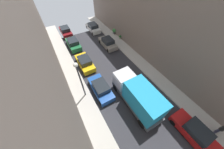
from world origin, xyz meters
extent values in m
plane|color=#2D2D33|center=(0.00, 0.00, 0.00)|extent=(32.00, 32.00, 0.00)
cube|color=#B7B2A8|center=(-5.00, 0.00, 0.07)|extent=(2.00, 44.00, 0.15)
cube|color=#B7B2A8|center=(5.00, 0.00, 0.07)|extent=(2.00, 44.00, 0.15)
cube|color=gray|center=(9.00, 0.00, 7.33)|extent=(6.00, 44.00, 14.65)
cube|color=#194799|center=(-2.70, 0.88, 0.55)|extent=(1.76, 4.20, 0.76)
cube|color=#1E2328|center=(-2.70, 0.73, 1.25)|extent=(1.56, 2.10, 0.64)
cylinder|color=black|center=(-3.48, 2.43, 0.32)|extent=(0.22, 0.64, 0.64)
cylinder|color=black|center=(-1.92, 2.43, 0.32)|extent=(0.22, 0.64, 0.64)
cylinder|color=black|center=(-3.48, -0.67, 0.32)|extent=(0.22, 0.64, 0.64)
cylinder|color=black|center=(-1.92, -0.67, 0.32)|extent=(0.22, 0.64, 0.64)
cube|color=gold|center=(-2.70, 6.20, 0.55)|extent=(1.76, 4.20, 0.76)
cube|color=#1E2328|center=(-2.70, 6.05, 1.25)|extent=(1.56, 2.10, 0.64)
cylinder|color=black|center=(-3.48, 7.75, 0.32)|extent=(0.22, 0.64, 0.64)
cylinder|color=black|center=(-1.92, 7.75, 0.32)|extent=(0.22, 0.64, 0.64)
cylinder|color=black|center=(-3.48, 4.65, 0.32)|extent=(0.22, 0.64, 0.64)
cylinder|color=black|center=(-1.92, 4.65, 0.32)|extent=(0.22, 0.64, 0.64)
cube|color=#1E6638|center=(-2.70, 11.84, 0.55)|extent=(1.76, 4.20, 0.76)
cube|color=#1E2328|center=(-2.70, 11.69, 1.25)|extent=(1.56, 2.10, 0.64)
cylinder|color=black|center=(-3.48, 13.39, 0.32)|extent=(0.22, 0.64, 0.64)
cylinder|color=black|center=(-1.92, 13.39, 0.32)|extent=(0.22, 0.64, 0.64)
cylinder|color=black|center=(-3.48, 10.29, 0.32)|extent=(0.22, 0.64, 0.64)
cylinder|color=black|center=(-1.92, 10.29, 0.32)|extent=(0.22, 0.64, 0.64)
cube|color=maroon|center=(-2.70, 16.92, 0.55)|extent=(1.76, 4.20, 0.76)
cube|color=#1E2328|center=(-2.70, 16.77, 1.25)|extent=(1.56, 2.10, 0.64)
cylinder|color=black|center=(-3.48, 18.47, 0.32)|extent=(0.22, 0.64, 0.64)
cylinder|color=black|center=(-1.92, 18.47, 0.32)|extent=(0.22, 0.64, 0.64)
cylinder|color=black|center=(-3.48, 15.37, 0.32)|extent=(0.22, 0.64, 0.64)
cylinder|color=black|center=(-1.92, 15.37, 0.32)|extent=(0.22, 0.64, 0.64)
cube|color=red|center=(2.70, -7.88, 0.55)|extent=(1.76, 4.20, 0.76)
cube|color=#1E2328|center=(2.70, -8.03, 1.25)|extent=(1.56, 2.10, 0.64)
cylinder|color=black|center=(1.92, -6.33, 0.32)|extent=(0.22, 0.64, 0.64)
cylinder|color=black|center=(3.48, -6.33, 0.32)|extent=(0.22, 0.64, 0.64)
cylinder|color=black|center=(3.48, -9.43, 0.32)|extent=(0.22, 0.64, 0.64)
cube|color=gray|center=(2.70, 9.02, 0.55)|extent=(1.76, 4.20, 0.76)
cube|color=#1E2328|center=(2.70, 8.87, 1.25)|extent=(1.56, 2.10, 0.64)
cylinder|color=black|center=(1.92, 10.57, 0.32)|extent=(0.22, 0.64, 0.64)
cylinder|color=black|center=(3.48, 10.57, 0.32)|extent=(0.22, 0.64, 0.64)
cylinder|color=black|center=(1.92, 7.47, 0.32)|extent=(0.22, 0.64, 0.64)
cylinder|color=black|center=(3.48, 7.47, 0.32)|extent=(0.22, 0.64, 0.64)
cube|color=white|center=(2.70, 15.50, 0.55)|extent=(1.76, 4.20, 0.76)
cube|color=#1E2328|center=(2.70, 15.35, 1.25)|extent=(1.56, 2.10, 0.64)
cylinder|color=black|center=(1.92, 17.05, 0.32)|extent=(0.22, 0.64, 0.64)
cylinder|color=black|center=(3.48, 17.05, 0.32)|extent=(0.22, 0.64, 0.64)
cylinder|color=black|center=(1.92, 13.95, 0.32)|extent=(0.22, 0.64, 0.64)
cylinder|color=black|center=(3.48, 13.95, 0.32)|extent=(0.22, 0.64, 0.64)
cube|color=#4C4C51|center=(0.00, -2.45, 0.73)|extent=(2.20, 6.60, 0.50)
cube|color=#B7B7BC|center=(0.00, -0.05, 1.83)|extent=(2.10, 1.80, 1.70)
cube|color=#1E8CB7|center=(0.00, -3.45, 2.18)|extent=(2.24, 4.20, 2.40)
cylinder|color=black|center=(-0.98, 0.15, 0.48)|extent=(0.30, 0.96, 0.96)
cylinder|color=black|center=(0.98, 0.15, 0.48)|extent=(0.30, 0.96, 0.96)
cylinder|color=black|center=(-0.98, -4.85, 0.48)|extent=(0.30, 0.96, 0.96)
cylinder|color=black|center=(0.98, -4.85, 0.48)|extent=(0.30, 0.96, 0.96)
cylinder|color=#2D334C|center=(4.71, -8.99, 0.56)|extent=(0.18, 0.18, 0.82)
cylinder|color=#2D334C|center=(4.93, -8.99, 0.56)|extent=(0.18, 0.18, 0.82)
cylinder|color=#262626|center=(4.82, -8.99, 1.29)|extent=(0.36, 0.36, 0.64)
cylinder|color=#B2A899|center=(5.79, 9.74, 0.33)|extent=(0.37, 0.37, 0.37)
sphere|color=#2D7233|center=(5.79, 9.74, 0.69)|extent=(0.42, 0.42, 0.42)
cylinder|color=slate|center=(5.79, 11.98, 0.36)|extent=(0.45, 0.45, 0.43)
sphere|color=#38843D|center=(5.79, 11.98, 0.85)|extent=(0.70, 0.70, 0.70)
cylinder|color=#333338|center=(-4.60, 1.33, 2.54)|extent=(0.16, 0.16, 4.79)
sphere|color=white|center=(-4.60, 1.33, 5.16)|extent=(0.44, 0.44, 0.44)
camera|label=1|loc=(-5.45, -6.65, 12.24)|focal=18.27mm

